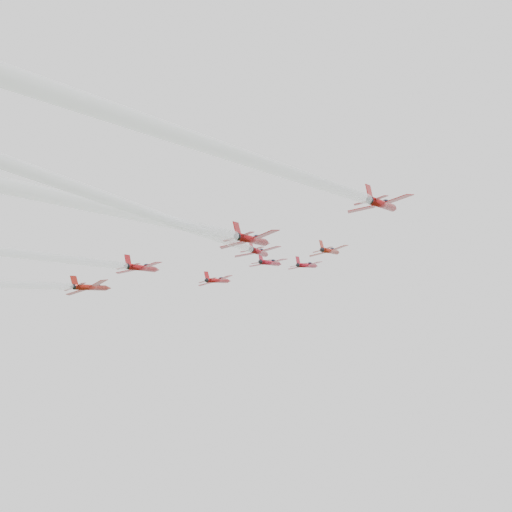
% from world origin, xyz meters
% --- Properties ---
extents(jet_lead, '(8.48, 11.01, 6.43)m').
position_xyz_m(jet_lead, '(1.90, 25.35, 156.39)').
color(jet_lead, '#A70F1F').
extents(jet_row2_left, '(8.50, 11.04, 6.45)m').
position_xyz_m(jet_row2_left, '(-15.23, 14.82, 150.83)').
color(jet_row2_left, '#A60F13').
extents(jet_row2_center, '(8.49, 11.03, 6.44)m').
position_xyz_m(jet_row2_center, '(-0.24, 9.36, 147.96)').
color(jet_row2_center, '#AA1022').
extents(jet_row2_right, '(8.61, 11.18, 6.53)m').
position_xyz_m(jet_row2_right, '(11.34, 13.70, 150.24)').
color(jet_row2_right, '#A31D0F').
extents(jet_center, '(8.85, 85.41, 45.79)m').
position_xyz_m(jet_center, '(3.89, -42.87, 120.34)').
color(jet_center, maroon).
extents(jet_rear_right, '(10.57, 102.02, 54.69)m').
position_xyz_m(jet_rear_right, '(8.05, -61.96, 110.28)').
color(jet_rear_right, maroon).
extents(jet_rear_farright, '(10.48, 101.10, 54.20)m').
position_xyz_m(jet_rear_farright, '(29.78, -61.58, 110.48)').
color(jet_rear_farright, '#A10F0F').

